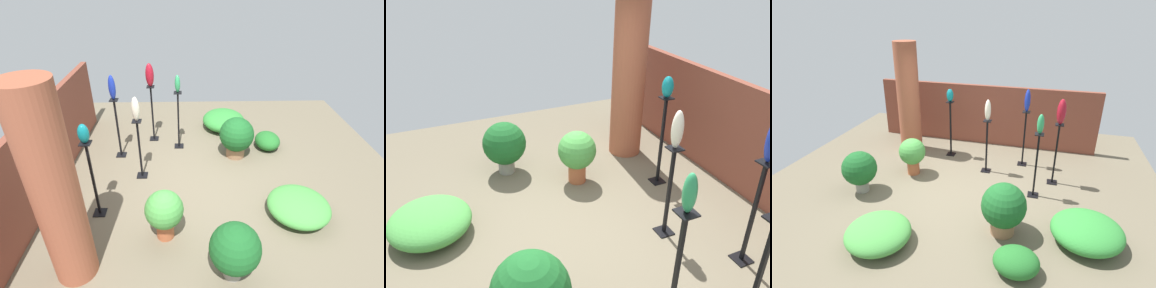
{
  "view_description": "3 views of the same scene",
  "coord_description": "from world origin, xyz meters",
  "views": [
    {
      "loc": [
        -4.25,
        0.15,
        3.51
      ],
      "look_at": [
        -0.22,
        0.06,
        1.08
      ],
      "focal_mm": 28.0,
      "sensor_mm": 36.0,
      "label": 1
    },
    {
      "loc": [
        3.3,
        -1.42,
        3.11
      ],
      "look_at": [
        -0.22,
        0.11,
        1.12
      ],
      "focal_mm": 35.0,
      "sensor_mm": 36.0,
      "label": 2
    },
    {
      "loc": [
        1.51,
        -4.72,
        3.27
      ],
      "look_at": [
        0.14,
        0.15,
        0.99
      ],
      "focal_mm": 28.0,
      "sensor_mm": 36.0,
      "label": 3
    }
  ],
  "objects": [
    {
      "name": "pedestal_teal",
      "position": [
        -0.59,
        1.57,
        0.62
      ],
      "size": [
        0.2,
        0.2,
        1.35
      ],
      "color": "black",
      "rests_on": "ground"
    },
    {
      "name": "potted_plant_mid_left",
      "position": [
        -1.77,
        -0.44,
        0.48
      ],
      "size": [
        0.66,
        0.66,
        0.83
      ],
      "color": "gray",
      "rests_on": "ground"
    },
    {
      "name": "potted_plant_near_pillar",
      "position": [
        1.07,
        -0.89,
        0.48
      ],
      "size": [
        0.71,
        0.71,
        0.87
      ],
      "color": "#936B4C",
      "rests_on": "ground"
    },
    {
      "name": "foliage_bed_west",
      "position": [
        2.33,
        -0.78,
        0.21
      ],
      "size": [
        1.08,
        1.01,
        0.43
      ],
      "primitive_type": "ellipsoid",
      "color": "#338C38",
      "rests_on": "ground"
    },
    {
      "name": "foliage_bed_east",
      "position": [
        1.37,
        -1.64,
        0.18
      ],
      "size": [
        0.64,
        0.54,
        0.36
      ],
      "primitive_type": "ellipsoid",
      "color": "#236B28",
      "rests_on": "ground"
    },
    {
      "name": "potted_plant_front_right",
      "position": [
        -1.09,
        0.47,
        0.49
      ],
      "size": [
        0.56,
        0.56,
        0.81
      ],
      "color": "#B25B38",
      "rests_on": "ground"
    },
    {
      "name": "art_vase_ruby",
      "position": [
        1.82,
        0.89,
        1.53
      ],
      "size": [
        0.17,
        0.18,
        0.49
      ],
      "primitive_type": "ellipsoid",
      "color": "maroon",
      "rests_on": "pedestal_ruby"
    },
    {
      "name": "ground_plane",
      "position": [
        0.0,
        0.0,
        0.0
      ],
      "size": [
        8.0,
        8.0,
        0.0
      ],
      "primitive_type": "plane",
      "color": "#6B604C"
    },
    {
      "name": "brick_pillar",
      "position": [
        -1.65,
        1.61,
        1.32
      ],
      "size": [
        0.53,
        0.53,
        2.64
      ],
      "primitive_type": "cylinder",
      "color": "#9E5138",
      "rests_on": "ground"
    },
    {
      "name": "art_vase_cobalt",
      "position": [
        1.14,
        1.53,
        1.52
      ],
      "size": [
        0.12,
        0.13,
        0.48
      ],
      "primitive_type": "ellipsoid",
      "color": "#192D9E",
      "rests_on": "pedestal_cobalt"
    },
    {
      "name": "pedestal_ivory",
      "position": [
        0.4,
        1.0,
        0.54
      ],
      "size": [
        0.2,
        0.2,
        1.18
      ],
      "color": "black",
      "rests_on": "ground"
    },
    {
      "name": "brick_wall_back",
      "position": [
        0.0,
        2.53,
        0.77
      ],
      "size": [
        5.6,
        0.12,
        1.54
      ],
      "primitive_type": "cube",
      "color": "brown",
      "rests_on": "ground"
    },
    {
      "name": "pedestal_jade",
      "position": [
        1.47,
        0.3,
        0.59
      ],
      "size": [
        0.2,
        0.2,
        1.28
      ],
      "color": "black",
      "rests_on": "ground"
    },
    {
      "name": "pedestal_cobalt",
      "position": [
        1.14,
        1.53,
        0.59
      ],
      "size": [
        0.2,
        0.2,
        1.27
      ],
      "color": "black",
      "rests_on": "ground"
    },
    {
      "name": "art_vase_jade",
      "position": [
        1.47,
        0.3,
        1.46
      ],
      "size": [
        0.12,
        0.11,
        0.36
      ],
      "primitive_type": "ellipsoid",
      "color": "#2D9356",
      "rests_on": "pedestal_jade"
    },
    {
      "name": "pedestal_ruby",
      "position": [
        1.82,
        0.89,
        0.59
      ],
      "size": [
        0.2,
        0.2,
        1.28
      ],
      "color": "black",
      "rests_on": "ground"
    },
    {
      "name": "foliage_bed_center",
      "position": [
        -0.71,
        -1.64,
        0.19
      ],
      "size": [
        1.0,
        0.99,
        0.37
      ],
      "primitive_type": "ellipsoid",
      "color": "#479942",
      "rests_on": "ground"
    },
    {
      "name": "art_vase_teal",
      "position": [
        -0.59,
        1.57,
        1.49
      ],
      "size": [
        0.16,
        0.16,
        0.29
      ],
      "primitive_type": "ellipsoid",
      "color": "#0F727A",
      "rests_on": "pedestal_teal"
    },
    {
      "name": "art_vase_ivory",
      "position": [
        0.4,
        1.0,
        1.4
      ],
      "size": [
        0.12,
        0.13,
        0.44
      ],
      "primitive_type": "ellipsoid",
      "color": "beige",
      "rests_on": "pedestal_ivory"
    }
  ]
}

